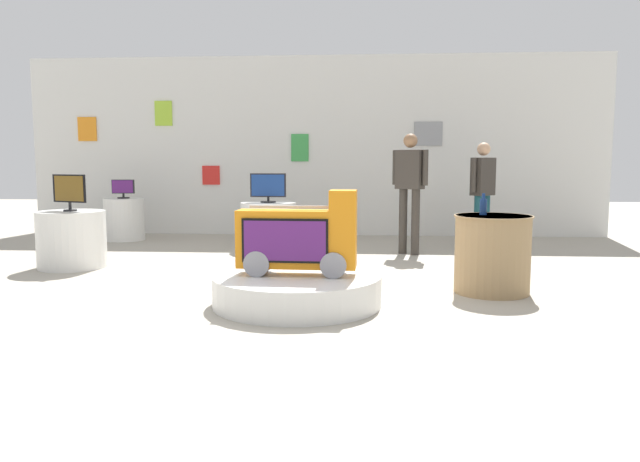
{
  "coord_description": "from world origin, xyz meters",
  "views": [
    {
      "loc": [
        0.91,
        -5.71,
        1.32
      ],
      "look_at": [
        0.46,
        0.38,
        0.62
      ],
      "focal_mm": 33.6,
      "sensor_mm": 36.0,
      "label": 1
    }
  ],
  "objects_px": {
    "display_pedestal_right_rear": "(269,226)",
    "tv_on_left_rear": "(69,190)",
    "main_display_pedestal": "(297,290)",
    "tv_on_center_rear": "(123,189)",
    "bottle_on_side_table": "(483,206)",
    "side_table_round": "(492,253)",
    "display_pedestal_center_rear": "(124,219)",
    "novelty_firetruck_tv": "(299,241)",
    "display_pedestal_left_rear": "(72,239)",
    "shopper_browsing_near_truck": "(410,184)",
    "shopper_browsing_rear": "(483,187)",
    "tv_on_right_rear": "(268,187)"
  },
  "relations": [
    {
      "from": "display_pedestal_left_rear",
      "to": "display_pedestal_right_rear",
      "type": "relative_size",
      "value": 0.99
    },
    {
      "from": "bottle_on_side_table",
      "to": "shopper_browsing_rear",
      "type": "height_order",
      "value": "shopper_browsing_rear"
    },
    {
      "from": "tv_on_right_rear",
      "to": "novelty_firetruck_tv",
      "type": "bearing_deg",
      "value": -76.58
    },
    {
      "from": "main_display_pedestal",
      "to": "tv_on_center_rear",
      "type": "xyz_separation_m",
      "value": [
        -3.46,
        4.44,
        0.74
      ]
    },
    {
      "from": "main_display_pedestal",
      "to": "display_pedestal_right_rear",
      "type": "height_order",
      "value": "display_pedestal_right_rear"
    },
    {
      "from": "display_pedestal_left_rear",
      "to": "shopper_browsing_near_truck",
      "type": "xyz_separation_m",
      "value": [
        4.33,
        1.41,
        0.66
      ]
    },
    {
      "from": "tv_on_center_rear",
      "to": "display_pedestal_center_rear",
      "type": "bearing_deg",
      "value": 82.68
    },
    {
      "from": "display_pedestal_right_rear",
      "to": "side_table_round",
      "type": "relative_size",
      "value": 1.07
    },
    {
      "from": "display_pedestal_center_rear",
      "to": "tv_on_right_rear",
      "type": "xyz_separation_m",
      "value": [
        2.62,
        -0.87,
        0.59
      ]
    },
    {
      "from": "display_pedestal_center_rear",
      "to": "shopper_browsing_rear",
      "type": "bearing_deg",
      "value": -5.26
    },
    {
      "from": "tv_on_right_rear",
      "to": "display_pedestal_left_rear",
      "type": "bearing_deg",
      "value": -141.01
    },
    {
      "from": "main_display_pedestal",
      "to": "display_pedestal_left_rear",
      "type": "bearing_deg",
      "value": 149.7
    },
    {
      "from": "novelty_firetruck_tv",
      "to": "shopper_browsing_near_truck",
      "type": "bearing_deg",
      "value": 68.69
    },
    {
      "from": "tv_on_left_rear",
      "to": "display_pedestal_center_rear",
      "type": "bearing_deg",
      "value": 98.6
    },
    {
      "from": "bottle_on_side_table",
      "to": "display_pedestal_right_rear",
      "type": "bearing_deg",
      "value": 132.99
    },
    {
      "from": "main_display_pedestal",
      "to": "bottle_on_side_table",
      "type": "height_order",
      "value": "bottle_on_side_table"
    },
    {
      "from": "side_table_round",
      "to": "novelty_firetruck_tv",
      "type": "bearing_deg",
      "value": -160.56
    },
    {
      "from": "side_table_round",
      "to": "display_pedestal_center_rear",
      "type": "bearing_deg",
      "value": 144.86
    },
    {
      "from": "main_display_pedestal",
      "to": "shopper_browsing_near_truck",
      "type": "relative_size",
      "value": 0.91
    },
    {
      "from": "display_pedestal_right_rear",
      "to": "main_display_pedestal",
      "type": "bearing_deg",
      "value": -76.87
    },
    {
      "from": "main_display_pedestal",
      "to": "tv_on_center_rear",
      "type": "relative_size",
      "value": 4.16
    },
    {
      "from": "tv_on_center_rear",
      "to": "bottle_on_side_table",
      "type": "distance_m",
      "value": 6.46
    },
    {
      "from": "novelty_firetruck_tv",
      "to": "main_display_pedestal",
      "type": "bearing_deg",
      "value": 159.93
    },
    {
      "from": "tv_on_center_rear",
      "to": "bottle_on_side_table",
      "type": "height_order",
      "value": "tv_on_center_rear"
    },
    {
      "from": "display_pedestal_center_rear",
      "to": "side_table_round",
      "type": "relative_size",
      "value": 0.9
    },
    {
      "from": "novelty_firetruck_tv",
      "to": "shopper_browsing_rear",
      "type": "xyz_separation_m",
      "value": [
        2.42,
        3.91,
        0.34
      ]
    },
    {
      "from": "side_table_round",
      "to": "tv_on_right_rear",
      "type": "bearing_deg",
      "value": 133.36
    },
    {
      "from": "novelty_firetruck_tv",
      "to": "shopper_browsing_near_truck",
      "type": "distance_m",
      "value": 3.47
    },
    {
      "from": "main_display_pedestal",
      "to": "bottle_on_side_table",
      "type": "xyz_separation_m",
      "value": [
        1.83,
        0.73,
        0.74
      ]
    },
    {
      "from": "tv_on_center_rear",
      "to": "display_pedestal_right_rear",
      "type": "distance_m",
      "value": 2.81
    },
    {
      "from": "tv_on_right_rear",
      "to": "shopper_browsing_near_truck",
      "type": "height_order",
      "value": "shopper_browsing_near_truck"
    },
    {
      "from": "display_pedestal_center_rear",
      "to": "tv_on_right_rear",
      "type": "height_order",
      "value": "tv_on_right_rear"
    },
    {
      "from": "shopper_browsing_rear",
      "to": "tv_on_right_rear",
      "type": "bearing_deg",
      "value": -174.38
    },
    {
      "from": "tv_on_right_rear",
      "to": "side_table_round",
      "type": "distance_m",
      "value": 4.05
    },
    {
      "from": "novelty_firetruck_tv",
      "to": "tv_on_right_rear",
      "type": "relative_size",
      "value": 2.03
    },
    {
      "from": "display_pedestal_right_rear",
      "to": "tv_on_left_rear",
      "type": "bearing_deg",
      "value": -140.86
    },
    {
      "from": "side_table_round",
      "to": "shopper_browsing_rear",
      "type": "distance_m",
      "value": 3.33
    },
    {
      "from": "display_pedestal_left_rear",
      "to": "novelty_firetruck_tv",
      "type": "bearing_deg",
      "value": -30.24
    },
    {
      "from": "display_pedestal_left_rear",
      "to": "shopper_browsing_near_truck",
      "type": "bearing_deg",
      "value": 18.1
    },
    {
      "from": "novelty_firetruck_tv",
      "to": "display_pedestal_center_rear",
      "type": "distance_m",
      "value": 5.66
    },
    {
      "from": "tv_on_center_rear",
      "to": "shopper_browsing_rear",
      "type": "relative_size",
      "value": 0.23
    },
    {
      "from": "side_table_round",
      "to": "shopper_browsing_rear",
      "type": "bearing_deg",
      "value": 80.95
    },
    {
      "from": "tv_on_center_rear",
      "to": "tv_on_right_rear",
      "type": "xyz_separation_m",
      "value": [
        2.62,
        -0.86,
        0.07
      ]
    },
    {
      "from": "novelty_firetruck_tv",
      "to": "bottle_on_side_table",
      "type": "height_order",
      "value": "novelty_firetruck_tv"
    },
    {
      "from": "main_display_pedestal",
      "to": "shopper_browsing_near_truck",
      "type": "bearing_deg",
      "value": 68.33
    },
    {
      "from": "tv_on_left_rear",
      "to": "display_pedestal_center_rear",
      "type": "xyz_separation_m",
      "value": [
        -0.4,
        2.67,
        -0.62
      ]
    },
    {
      "from": "tv_on_left_rear",
      "to": "tv_on_center_rear",
      "type": "height_order",
      "value": "tv_on_left_rear"
    },
    {
      "from": "novelty_firetruck_tv",
      "to": "display_pedestal_left_rear",
      "type": "bearing_deg",
      "value": 149.76
    },
    {
      "from": "display_pedestal_left_rear",
      "to": "bottle_on_side_table",
      "type": "xyz_separation_m",
      "value": [
        4.88,
        -1.06,
        0.52
      ]
    },
    {
      "from": "main_display_pedestal",
      "to": "display_pedestal_right_rear",
      "type": "relative_size",
      "value": 1.86
    }
  ]
}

